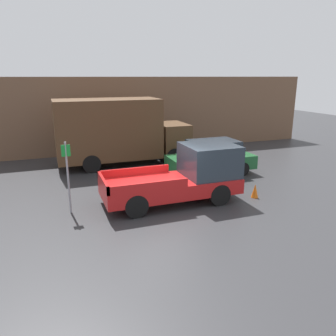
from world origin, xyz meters
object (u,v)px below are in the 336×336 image
(parking_sign, at_px, (68,174))
(newspaper_box, at_px, (172,142))
(pickup_truck, at_px, (186,176))
(traffic_cone, at_px, (255,191))
(delivery_truck, at_px, (117,131))
(car, at_px, (211,157))

(parking_sign, height_order, newspaper_box, parking_sign)
(pickup_truck, relative_size, traffic_cone, 9.35)
(delivery_truck, relative_size, newspaper_box, 7.44)
(car, height_order, newspaper_box, car)
(parking_sign, bearing_deg, newspaper_box, 50.50)
(pickup_truck, xyz_separation_m, parking_sign, (-4.32, 0.27, 0.44))
(pickup_truck, distance_m, traffic_cone, 2.90)
(parking_sign, xyz_separation_m, traffic_cone, (7.04, -0.97, -1.16))
(pickup_truck, distance_m, delivery_truck, 6.46)
(delivery_truck, bearing_deg, car, -40.84)
(newspaper_box, relative_size, traffic_cone, 1.72)
(car, distance_m, delivery_truck, 5.32)
(pickup_truck, bearing_deg, newspaper_box, 72.44)
(parking_sign, height_order, traffic_cone, parking_sign)
(delivery_truck, bearing_deg, pickup_truck, -77.92)
(pickup_truck, height_order, car, pickup_truck)
(car, distance_m, parking_sign, 7.42)
(pickup_truck, relative_size, car, 1.23)
(pickup_truck, relative_size, delivery_truck, 0.73)
(pickup_truck, relative_size, newspaper_box, 5.42)
(newspaper_box, height_order, traffic_cone, newspaper_box)
(parking_sign, bearing_deg, traffic_cone, -7.87)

